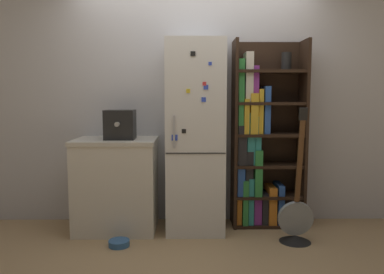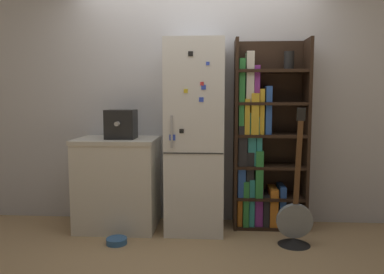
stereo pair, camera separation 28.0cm
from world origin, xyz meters
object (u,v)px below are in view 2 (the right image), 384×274
object	(u,v)px
bookshelf	(261,147)
guitar	(295,226)
refrigerator	(195,137)
pet_bowl	(117,241)
espresso_machine	(121,124)

from	to	relation	value
bookshelf	guitar	world-z (taller)	bookshelf
refrigerator	pet_bowl	xyz separation A→B (m)	(-0.70, -0.45, -0.91)
guitar	bookshelf	bearing A→B (deg)	116.53
refrigerator	espresso_machine	size ratio (longest dim) A/B	6.24
bookshelf	guitar	xyz separation A→B (m)	(0.26, -0.51, -0.66)
espresso_machine	pet_bowl	distance (m)	1.12
pet_bowl	guitar	bearing A→B (deg)	2.96
bookshelf	refrigerator	bearing A→B (deg)	-168.08
bookshelf	pet_bowl	size ratio (longest dim) A/B	9.97
espresso_machine	refrigerator	bearing A→B (deg)	2.62
guitar	refrigerator	bearing A→B (deg)	158.16
espresso_machine	guitar	distance (m)	1.92
refrigerator	pet_bowl	bearing A→B (deg)	-146.79
bookshelf	guitar	size ratio (longest dim) A/B	1.53
espresso_machine	pet_bowl	xyz separation A→B (m)	(0.05, -0.42, -1.04)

